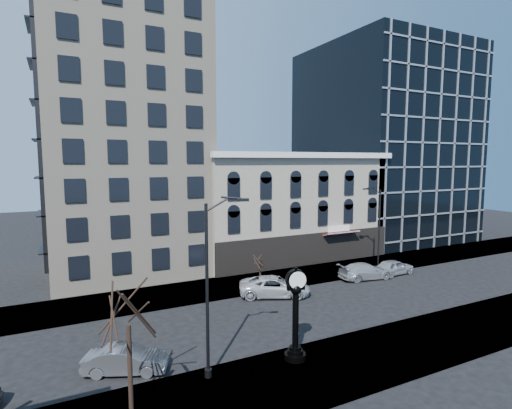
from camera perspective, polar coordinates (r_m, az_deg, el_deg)
ground at (r=30.37m, az=0.00°, el=-16.13°), size 160.00×160.00×0.00m
sidewalk_far at (r=37.24m, az=-5.63°, el=-11.78°), size 160.00×6.00×0.12m
sidewalk_near at (r=24.14m, az=9.22°, el=-22.27°), size 160.00×6.00×0.12m
cream_tower at (r=45.15m, az=-18.68°, el=15.81°), size 15.90×15.40×42.50m
victorian_row at (r=48.13m, az=4.32°, el=-0.42°), size 22.60×11.19×12.50m
glass_office at (r=64.11m, az=17.67°, el=8.12°), size 20.00×20.15×28.00m
street_clock at (r=23.90m, az=5.67°, el=-15.75°), size 1.25×1.25×5.53m
street_lamp_near at (r=20.68m, az=-5.10°, el=-4.99°), size 2.46×1.06×9.83m
street_lamp_far at (r=43.07m, az=16.61°, el=-0.27°), size 2.32×0.44×8.95m
bare_tree_near at (r=18.62m, az=-17.86°, el=-13.41°), size 4.06×4.06×6.97m
bare_tree_far at (r=37.82m, az=0.61°, el=-7.71°), size 1.80×1.80×3.09m
car_near_b at (r=24.47m, az=-18.12°, el=-20.33°), size 4.73×3.17×1.47m
car_far_a at (r=34.98m, az=2.71°, el=-11.60°), size 6.70×5.09×1.69m
car_far_b at (r=41.18m, az=15.35°, el=-9.15°), size 5.68×2.90×1.58m
car_far_c at (r=43.56m, az=19.08°, el=-8.44°), size 4.67×2.09×1.56m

